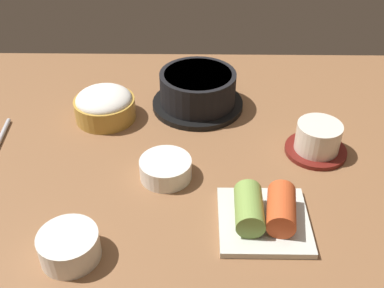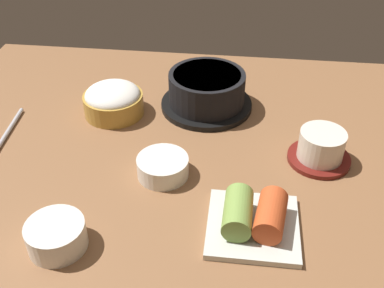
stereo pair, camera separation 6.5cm
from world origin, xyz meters
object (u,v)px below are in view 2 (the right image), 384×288
Objects in this scene: kimchi_plate at (254,218)px; banchan_cup_center at (163,166)px; rice_bowl at (113,100)px; side_bowl_near at (56,235)px; stone_pot at (207,91)px; tea_cup_with_saucer at (321,149)px.

banchan_cup_center is at bearing 145.29° from kimchi_plate.
side_bowl_near is (0.83, -33.50, -0.86)cm from rice_bowl.
rice_bowl is 0.89× the size of kimchi_plate.
rice_bowl is 1.42× the size of side_bowl_near.
stone_pot is 2.14× the size of banchan_cup_center.
stone_pot is at bearing 66.17° from side_bowl_near.
rice_bowl is 39.56cm from tea_cup_with_saucer.
rice_bowl is at bearing 91.41° from side_bowl_near.
tea_cup_with_saucer is 43.69cm from side_bowl_near.
banchan_cup_center is (-5.05, -21.47, -1.89)cm from stone_pot.
kimchi_plate is at bearing -123.38° from tea_cup_with_saucer.
side_bowl_near is (-16.76, -37.93, -1.55)cm from stone_pot.
banchan_cup_center is 0.65× the size of kimchi_plate.
banchan_cup_center is at bearing -166.05° from tea_cup_with_saucer.
stone_pot reaches higher than side_bowl_near.
stone_pot is 33.10cm from kimchi_plate.
rice_bowl is 1.37× the size of banchan_cup_center.
banchan_cup_center is at bearing -103.24° from stone_pot.
stone_pot is at bearing 143.59° from tea_cup_with_saucer.
rice_bowl is at bearing 126.34° from banchan_cup_center.
kimchi_plate is (-10.88, -16.51, -0.64)cm from tea_cup_with_saucer.
tea_cup_with_saucer is (20.50, -15.12, -0.97)cm from stone_pot.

